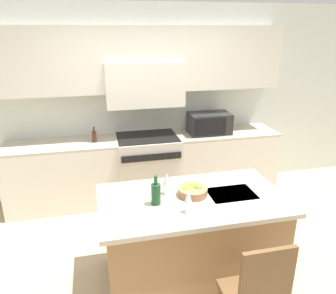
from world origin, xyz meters
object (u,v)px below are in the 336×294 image
object	(u,v)px
range_stove	(148,167)
wine_glass_near	(188,197)
fruit_bowl	(193,191)
island_chair	(257,293)
microwave	(209,123)
wine_bottle	(156,193)
oil_bottle_on_counter	(94,136)
wine_glass_far	(166,179)

from	to	relation	value
range_stove	wine_glass_near	size ratio (longest dim) A/B	4.29
wine_glass_near	fruit_bowl	xyz separation A→B (m)	(0.13, 0.28, -0.11)
island_chair	microwave	bearing A→B (deg)	78.23
wine_bottle	oil_bottle_on_counter	distance (m)	1.82
island_chair	wine_glass_far	bearing A→B (deg)	114.01
wine_bottle	wine_glass_near	distance (m)	0.31
microwave	wine_glass_far	distance (m)	1.90
range_stove	microwave	xyz separation A→B (m)	(0.92, 0.02, 0.60)
range_stove	fruit_bowl	distance (m)	1.74
range_stove	oil_bottle_on_counter	size ratio (longest dim) A/B	4.41
wine_bottle	fruit_bowl	distance (m)	0.38
wine_bottle	oil_bottle_on_counter	xyz separation A→B (m)	(-0.50, 1.75, 0.01)
oil_bottle_on_counter	wine_glass_near	bearing A→B (deg)	-69.09
range_stove	microwave	world-z (taller)	microwave
wine_glass_far	oil_bottle_on_counter	xyz separation A→B (m)	(-0.64, 1.58, -0.04)
fruit_bowl	microwave	bearing A→B (deg)	65.63
fruit_bowl	oil_bottle_on_counter	bearing A→B (deg)	117.68
range_stove	oil_bottle_on_counter	bearing A→B (deg)	-179.04
microwave	wine_bottle	xyz separation A→B (m)	(-1.13, -1.78, -0.07)
fruit_bowl	wine_bottle	bearing A→B (deg)	-166.91
wine_glass_near	wine_glass_far	size ratio (longest dim) A/B	1.00
wine_bottle	oil_bottle_on_counter	world-z (taller)	wine_bottle
island_chair	wine_glass_near	size ratio (longest dim) A/B	4.59
wine_bottle	range_stove	bearing A→B (deg)	83.01
island_chair	wine_bottle	world-z (taller)	wine_bottle
wine_glass_near	wine_glass_far	bearing A→B (deg)	106.23
island_chair	wine_glass_far	size ratio (longest dim) A/B	4.59
microwave	wine_bottle	size ratio (longest dim) A/B	2.13
island_chair	oil_bottle_on_counter	bearing A→B (deg)	112.77
wine_bottle	oil_bottle_on_counter	bearing A→B (deg)	106.11
wine_bottle	microwave	bearing A→B (deg)	57.48
wine_bottle	wine_glass_near	bearing A→B (deg)	-39.83
island_chair	wine_bottle	size ratio (longest dim) A/B	3.63
wine_glass_near	range_stove	bearing A→B (deg)	90.69
wine_bottle	wine_glass_far	bearing A→B (deg)	51.25
range_stove	oil_bottle_on_counter	world-z (taller)	oil_bottle_on_counter
island_chair	oil_bottle_on_counter	world-z (taller)	oil_bottle_on_counter
range_stove	wine_glass_far	distance (m)	1.69
microwave	island_chair	xyz separation A→B (m)	(-0.55, -2.63, -0.52)
range_stove	wine_bottle	xyz separation A→B (m)	(-0.22, -1.76, 0.52)
range_stove	wine_bottle	world-z (taller)	wine_bottle
wine_bottle	wine_glass_near	xyz separation A→B (m)	(0.24, -0.20, 0.04)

